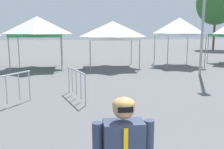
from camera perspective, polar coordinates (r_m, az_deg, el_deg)
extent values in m
cylinder|color=#9E9EA3|center=(15.76, -22.65, 4.46)|extent=(0.06, 0.06, 2.26)
cylinder|color=#9E9EA3|center=(15.40, -11.63, 4.91)|extent=(0.06, 0.06, 2.26)
cylinder|color=#9E9EA3|center=(18.70, -20.73, 5.34)|extent=(0.06, 0.06, 2.26)
cylinder|color=#9E9EA3|center=(18.40, -11.44, 5.71)|extent=(0.06, 0.06, 2.26)
pyramid|color=white|center=(16.95, -16.90, 10.83)|extent=(3.20, 3.20, 1.11)
cube|color=green|center=(16.95, -16.79, 8.63)|extent=(3.17, 3.17, 0.20)
cylinder|color=#9E9EA3|center=(15.15, -5.03, 4.64)|extent=(0.06, 0.06, 2.07)
cylinder|color=#9E9EA3|center=(15.47, 6.38, 4.72)|extent=(0.06, 0.06, 2.07)
cylinder|color=#9E9EA3|center=(18.19, -5.09, 5.52)|extent=(0.06, 0.06, 2.07)
cylinder|color=#9E9EA3|center=(18.45, 4.46, 5.60)|extent=(0.06, 0.06, 2.07)
pyramid|color=white|center=(16.69, 0.18, 10.45)|extent=(3.42, 3.42, 1.01)
cube|color=white|center=(16.69, 0.18, 8.38)|extent=(3.39, 3.39, 0.20)
cylinder|color=#9E9EA3|center=(16.60, 12.75, 5.26)|extent=(0.06, 0.06, 2.28)
cylinder|color=#9E9EA3|center=(17.76, 20.74, 5.15)|extent=(0.06, 0.06, 2.28)
cylinder|color=#9E9EA3|center=(19.08, 9.78, 5.94)|extent=(0.06, 0.06, 2.28)
cylinder|color=#9E9EA3|center=(20.09, 16.98, 5.85)|extent=(0.06, 0.06, 2.28)
pyramid|color=white|center=(18.29, 15.31, 10.85)|extent=(2.80, 2.80, 1.09)
cube|color=white|center=(18.29, 15.21, 8.83)|extent=(2.77, 2.77, 0.20)
cylinder|color=#9E9EA3|center=(21.18, 21.25, 5.73)|extent=(0.06, 0.06, 2.22)
cube|color=#2D3851|center=(2.71, 2.64, -16.72)|extent=(0.43, 0.26, 0.60)
cylinder|color=#2D3851|center=(2.67, -3.33, -16.66)|extent=(0.11, 0.11, 0.56)
cylinder|color=#2D3851|center=(2.75, 8.41, -15.87)|extent=(0.11, 0.11, 0.56)
sphere|color=tan|center=(2.54, 2.72, -7.70)|extent=(0.23, 0.23, 0.23)
ellipsoid|color=tan|center=(2.52, 2.73, -6.83)|extent=(0.23, 0.23, 0.14)
cube|color=black|center=(2.43, 3.17, -8.11)|extent=(0.15, 0.03, 0.06)
cylinder|color=brown|center=(35.64, 22.46, 8.52)|extent=(0.28, 0.28, 3.97)
ellipsoid|color=#2D662D|center=(35.81, 22.89, 14.87)|extent=(4.96, 4.96, 5.45)
cylinder|color=#B7BABF|center=(8.49, -23.41, -0.24)|extent=(1.26, 1.74, 0.05)
cylinder|color=#B7BABF|center=(9.25, -18.50, -2.46)|extent=(0.04, 0.04, 1.05)
cylinder|color=#B7BABF|center=(8.92, -20.64, -2.69)|extent=(0.04, 0.04, 0.92)
cylinder|color=#B7BABF|center=(8.58, -23.19, -3.34)|extent=(0.04, 0.04, 0.92)
cylinder|color=#B7BABF|center=(8.97, -8.32, 1.00)|extent=(0.62, 2.03, 0.05)
cylinder|color=#B7BABF|center=(8.14, -6.17, -3.64)|extent=(0.04, 0.04, 1.05)
cylinder|color=#B7BABF|center=(10.01, -9.91, -1.17)|extent=(0.04, 0.04, 1.05)
cylinder|color=#B7BABF|center=(8.57, -7.21, -2.62)|extent=(0.04, 0.04, 0.92)
cylinder|color=#B7BABF|center=(9.06, -8.24, -1.96)|extent=(0.04, 0.04, 0.92)
cylinder|color=#B7BABF|center=(9.55, -9.17, -1.36)|extent=(0.04, 0.04, 0.92)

